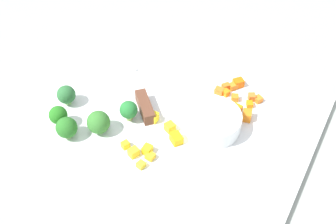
# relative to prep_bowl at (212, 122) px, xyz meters

# --- Properties ---
(ground_plane) EXTENTS (4.00, 4.00, 0.00)m
(ground_plane) POSITION_rel_prep_bowl_xyz_m (0.08, 0.01, -0.03)
(ground_plane) COLOR gray
(cutting_board) EXTENTS (0.51, 0.39, 0.01)m
(cutting_board) POSITION_rel_prep_bowl_xyz_m (0.08, 0.01, -0.02)
(cutting_board) COLOR white
(cutting_board) RESTS_ON ground_plane
(prep_bowl) EXTENTS (0.10, 0.10, 0.03)m
(prep_bowl) POSITION_rel_prep_bowl_xyz_m (0.00, 0.00, 0.00)
(prep_bowl) COLOR white
(prep_bowl) RESTS_ON cutting_board
(chef_knife) EXTENTS (0.23, 0.23, 0.02)m
(chef_knife) POSITION_rel_prep_bowl_xyz_m (0.16, -0.01, -0.01)
(chef_knife) COLOR silver
(chef_knife) RESTS_ON cutting_board
(carrot_dice_0) EXTENTS (0.02, 0.02, 0.01)m
(carrot_dice_0) POSITION_rel_prep_bowl_xyz_m (-0.04, -0.08, -0.01)
(carrot_dice_0) COLOR orange
(carrot_dice_0) RESTS_ON cutting_board
(carrot_dice_1) EXTENTS (0.02, 0.01, 0.01)m
(carrot_dice_1) POSITION_rel_prep_bowl_xyz_m (0.03, -0.09, -0.01)
(carrot_dice_1) COLOR orange
(carrot_dice_1) RESTS_ON cutting_board
(carrot_dice_2) EXTENTS (0.02, 0.02, 0.01)m
(carrot_dice_2) POSITION_rel_prep_bowl_xyz_m (-0.02, -0.06, -0.01)
(carrot_dice_2) COLOR orange
(carrot_dice_2) RESTS_ON cutting_board
(carrot_dice_3) EXTENTS (0.02, 0.02, 0.01)m
(carrot_dice_3) POSITION_rel_prep_bowl_xyz_m (0.01, -0.11, -0.01)
(carrot_dice_3) COLOR orange
(carrot_dice_3) RESTS_ON cutting_board
(carrot_dice_4) EXTENTS (0.02, 0.02, 0.01)m
(carrot_dice_4) POSITION_rel_prep_bowl_xyz_m (-0.05, -0.10, -0.01)
(carrot_dice_4) COLOR orange
(carrot_dice_4) RESTS_ON cutting_board
(carrot_dice_5) EXTENTS (0.02, 0.02, 0.02)m
(carrot_dice_5) POSITION_rel_prep_bowl_xyz_m (0.00, -0.12, -0.01)
(carrot_dice_5) COLOR orange
(carrot_dice_5) RESTS_ON cutting_board
(carrot_dice_6) EXTENTS (0.02, 0.02, 0.02)m
(carrot_dice_6) POSITION_rel_prep_bowl_xyz_m (-0.04, -0.05, -0.01)
(carrot_dice_6) COLOR orange
(carrot_dice_6) RESTS_ON cutting_board
(carrot_dice_7) EXTENTS (0.02, 0.02, 0.01)m
(carrot_dice_7) POSITION_rel_prep_bowl_xyz_m (0.01, -0.09, -0.01)
(carrot_dice_7) COLOR orange
(carrot_dice_7) RESTS_ON cutting_board
(carrot_dice_8) EXTENTS (0.02, 0.02, 0.01)m
(carrot_dice_8) POSITION_rel_prep_bowl_xyz_m (-0.03, -0.10, -0.01)
(carrot_dice_8) COLOR orange
(carrot_dice_8) RESTS_ON cutting_board
(carrot_dice_9) EXTENTS (0.02, 0.02, 0.01)m
(carrot_dice_9) POSITION_rel_prep_bowl_xyz_m (-0.01, -0.09, -0.01)
(carrot_dice_9) COLOR orange
(carrot_dice_9) RESTS_ON cutting_board
(carrot_dice_10) EXTENTS (0.02, 0.02, 0.01)m
(carrot_dice_10) POSITION_rel_prep_bowl_xyz_m (0.02, -0.10, -0.01)
(carrot_dice_10) COLOR orange
(carrot_dice_10) RESTS_ON cutting_board
(pepper_dice_0) EXTENTS (0.01, 0.02, 0.01)m
(pepper_dice_0) POSITION_rel_prep_bowl_xyz_m (0.07, 0.10, -0.01)
(pepper_dice_0) COLOR yellow
(pepper_dice_0) RESTS_ON cutting_board
(pepper_dice_1) EXTENTS (0.02, 0.02, 0.02)m
(pepper_dice_1) POSITION_rel_prep_bowl_xyz_m (0.06, 0.04, -0.01)
(pepper_dice_1) COLOR yellow
(pepper_dice_1) RESTS_ON cutting_board
(pepper_dice_2) EXTENTS (0.02, 0.02, 0.01)m
(pepper_dice_2) POSITION_rel_prep_bowl_xyz_m (0.11, 0.11, -0.01)
(pepper_dice_2) COLOR yellow
(pepper_dice_2) RESTS_ON cutting_board
(pepper_dice_3) EXTENTS (0.01, 0.01, 0.01)m
(pepper_dice_3) POSITION_rel_prep_bowl_xyz_m (0.06, 0.13, -0.01)
(pepper_dice_3) COLOR yellow
(pepper_dice_3) RESTS_ON cutting_board
(pepper_dice_4) EXTENTS (0.03, 0.03, 0.02)m
(pepper_dice_4) POSITION_rel_prep_bowl_xyz_m (0.04, 0.06, -0.01)
(pepper_dice_4) COLOR yellow
(pepper_dice_4) RESTS_ON cutting_board
(pepper_dice_5) EXTENTS (0.02, 0.02, 0.01)m
(pepper_dice_5) POSITION_rel_prep_bowl_xyz_m (0.09, 0.12, -0.01)
(pepper_dice_5) COLOR yellow
(pepper_dice_5) RESTS_ON cutting_board
(pepper_dice_6) EXTENTS (0.02, 0.01, 0.01)m
(pepper_dice_6) POSITION_rel_prep_bowl_xyz_m (0.06, 0.11, -0.01)
(pepper_dice_6) COLOR yellow
(pepper_dice_6) RESTS_ON cutting_board
(pepper_dice_7) EXTENTS (0.02, 0.02, 0.02)m
(pepper_dice_7) POSITION_rel_prep_bowl_xyz_m (0.10, 0.03, -0.01)
(pepper_dice_7) COLOR yellow
(pepper_dice_7) RESTS_ON cutting_board
(broccoli_floret_0) EXTENTS (0.03, 0.03, 0.04)m
(broccoli_floret_0) POSITION_rel_prep_bowl_xyz_m (0.24, 0.12, 0.01)
(broccoli_floret_0) COLOR #90B95C
(broccoli_floret_0) RESTS_ON cutting_board
(broccoli_floret_1) EXTENTS (0.04, 0.04, 0.04)m
(broccoli_floret_1) POSITION_rel_prep_bowl_xyz_m (0.17, 0.10, 0.01)
(broccoli_floret_1) COLOR #82B958
(broccoli_floret_1) RESTS_ON cutting_board
(broccoli_floret_2) EXTENTS (0.03, 0.03, 0.04)m
(broccoli_floret_2) POSITION_rel_prep_bowl_xyz_m (0.26, 0.07, 0.01)
(broccoli_floret_2) COLOR #87C26C
(broccoli_floret_2) RESTS_ON cutting_board
(broccoli_floret_3) EXTENTS (0.04, 0.04, 0.04)m
(broccoli_floret_3) POSITION_rel_prep_bowl_xyz_m (0.21, 0.14, 0.01)
(broccoli_floret_3) COLOR #95C267
(broccoli_floret_3) RESTS_ON cutting_board
(broccoli_floret_4) EXTENTS (0.03, 0.03, 0.04)m
(broccoli_floret_4) POSITION_rel_prep_bowl_xyz_m (0.14, 0.05, 0.01)
(broccoli_floret_4) COLOR #90B55E
(broccoli_floret_4) RESTS_ON cutting_board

